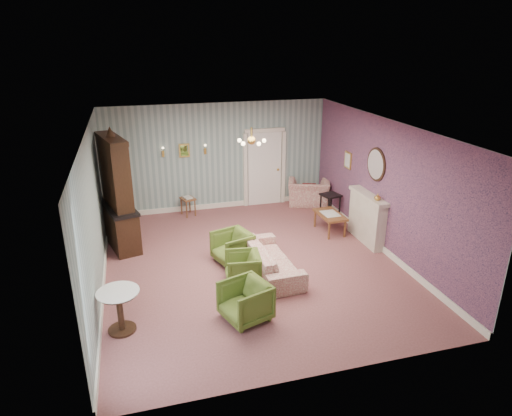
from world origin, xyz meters
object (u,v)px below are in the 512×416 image
object	(u,v)px
fireplace	(367,218)
pedestal_table	(120,311)
dresser	(116,190)
olive_chair_c	(232,246)
olive_chair_a	(245,300)
coffee_table	(330,223)
side_table_black	(330,206)
sofa_chintz	(271,254)
wingback_chair	(309,188)
olive_chair_b	(243,267)

from	to	relation	value
fireplace	pedestal_table	distance (m)	5.89
dresser	olive_chair_c	bearing A→B (deg)	-48.48
olive_chair_a	coffee_table	bearing A→B (deg)	117.24
olive_chair_c	side_table_black	distance (m)	3.48
fireplace	side_table_black	bearing A→B (deg)	97.74
olive_chair_a	fireplace	bearing A→B (deg)	104.48
coffee_table	sofa_chintz	bearing A→B (deg)	-142.17
olive_chair_a	fireplace	size ratio (longest dim) A/B	0.54
dresser	wingback_chair	bearing A→B (deg)	-0.38
wingback_chair	dresser	distance (m)	5.38
sofa_chintz	pedestal_table	xyz separation A→B (m)	(-2.94, -1.23, -0.02)
olive_chair_a	olive_chair_b	bearing A→B (deg)	149.20
dresser	coffee_table	distance (m)	5.08
sofa_chintz	pedestal_table	size ratio (longest dim) A/B	2.69
olive_chair_c	coffee_table	world-z (taller)	olive_chair_c
olive_chair_a	olive_chair_b	world-z (taller)	olive_chair_a
side_table_black	pedestal_table	world-z (taller)	pedestal_table
dresser	coffee_table	size ratio (longest dim) A/B	2.86
olive_chair_a	sofa_chintz	bearing A→B (deg)	129.21
olive_chair_a	coffee_table	world-z (taller)	olive_chair_a
olive_chair_b	coffee_table	xyz separation A→B (m)	(2.64, 1.78, -0.10)
sofa_chintz	dresser	distance (m)	3.77
wingback_chair	coffee_table	bearing A→B (deg)	104.25
olive_chair_a	pedestal_table	xyz separation A→B (m)	(-2.02, 0.22, -0.00)
sofa_chintz	fireplace	bearing A→B (deg)	-74.29
olive_chair_c	fireplace	xyz separation A→B (m)	(3.23, 0.18, 0.21)
sofa_chintz	olive_chair_a	bearing A→B (deg)	145.86
side_table_black	pedestal_table	xyz separation A→B (m)	(-5.30, -3.60, 0.04)
sofa_chintz	olive_chair_c	bearing A→B (deg)	43.11
coffee_table	side_table_black	distance (m)	0.92
olive_chair_a	olive_chair_b	size ratio (longest dim) A/B	1.12
sofa_chintz	coffee_table	xyz separation A→B (m)	(1.98, 1.54, -0.15)
olive_chair_a	coffee_table	distance (m)	4.17
sofa_chintz	wingback_chair	bearing A→B (deg)	-34.32
wingback_chair	dresser	xyz separation A→B (m)	(-5.14, -1.34, 0.84)
pedestal_table	olive_chair_c	bearing A→B (deg)	39.52
olive_chair_c	side_table_black	xyz separation A→B (m)	(3.02, 1.72, -0.04)
olive_chair_a	sofa_chintz	distance (m)	1.72
dresser	pedestal_table	bearing A→B (deg)	-105.01
olive_chair_c	dresser	size ratio (longest dim) A/B	0.28
olive_chair_c	coffee_table	distance (m)	2.79
dresser	fireplace	world-z (taller)	dresser
coffee_table	fireplace	bearing A→B (deg)	-50.46
olive_chair_b	fireplace	size ratio (longest dim) A/B	0.48
coffee_table	olive_chair_c	bearing A→B (deg)	-161.36
olive_chair_c	wingback_chair	distance (m)	4.04
olive_chair_a	olive_chair_b	distance (m)	1.24
sofa_chintz	coffee_table	size ratio (longest dim) A/B	2.13
olive_chair_c	fireplace	size ratio (longest dim) A/B	0.53
sofa_chintz	wingback_chair	size ratio (longest dim) A/B	1.75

